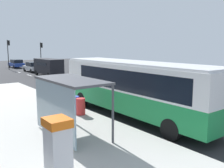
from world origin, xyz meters
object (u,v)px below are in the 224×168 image
white_van (48,66)px  sedan_near (33,67)px  recycling_bin_red (81,106)px  traffic_light_near_side (41,51)px  sedan_far (16,63)px  recycling_bin_blue (75,104)px  bus_shelter (65,93)px  ticket_machine (58,150)px  traffic_light_median (8,50)px  bus (133,86)px

white_van → sedan_near: bearing=89.1°
recycling_bin_red → traffic_light_near_side: (9.70, 30.75, 2.42)m
white_van → sedan_near: size_ratio=1.19×
sedan_far → recycling_bin_blue: size_ratio=4.66×
recycling_bin_blue → bus_shelter: (-2.21, -3.25, 1.44)m
sedan_far → bus_shelter: bearing=-103.1°
sedan_near → sedan_far: same height
ticket_machine → bus_shelter: bus_shelter is taller
recycling_bin_blue → bus_shelter: size_ratio=0.24×
traffic_light_near_side → white_van: bearing=-106.8°
sedan_near → traffic_light_median: traffic_light_median is taller
recycling_bin_red → traffic_light_median: (4.60, 32.35, 2.66)m
sedan_far → recycling_bin_blue: 34.80m
white_van → ticket_machine: white_van is taller
ticket_machine → recycling_bin_blue: ticket_machine is taller
traffic_light_median → bus_shelter: (-6.81, -34.90, -1.22)m
sedan_near → bus_shelter: size_ratio=1.11×
sedan_near → recycling_bin_red: sedan_near is taller
white_van → bus_shelter: size_ratio=1.32×
white_van → bus_shelter: bus_shelter is taller
ticket_machine → traffic_light_near_side: traffic_light_near_side is taller
sedan_near → recycling_bin_blue: size_ratio=4.66×
ticket_machine → traffic_light_median: 39.29m
sedan_near → white_van: bearing=-90.9°
white_van → bus_shelter: bearing=-111.0°
ticket_machine → traffic_light_near_side: size_ratio=0.42×
traffic_light_near_side → bus_shelter: 35.38m
sedan_near → traffic_light_near_side: 6.08m
bus_shelter → sedan_far: bearing=76.9°
traffic_light_near_side → bus_shelter: (-11.92, -33.30, -0.98)m
sedan_near → bus_shelter: 29.99m
white_van → ticket_machine: (-10.51, -25.74, -0.17)m
recycling_bin_red → bus: bearing=-34.5°
recycling_bin_blue → traffic_light_median: size_ratio=0.19×
sedan_near → traffic_light_near_side: size_ratio=0.96×
traffic_light_near_side → traffic_light_median: traffic_light_median is taller
recycling_bin_red → traffic_light_median: 32.78m
traffic_light_median → ticket_machine: bearing=-102.8°
bus_shelter → traffic_light_median: bearing=79.0°
recycling_bin_blue → traffic_light_near_side: bearing=72.1°
bus → traffic_light_near_side: (7.22, 32.46, 1.24)m
white_van → ticket_machine: bearing=-112.2°
ticket_machine → white_van: bearing=67.8°
traffic_light_median → bus: bearing=-93.5°
traffic_light_median → sedan_near: bearing=-73.0°
ticket_machine → bus: bearing=32.5°
recycling_bin_blue → traffic_light_median: (4.60, 31.65, 2.66)m
sedan_far → recycling_bin_blue: (-6.50, -34.19, -0.14)m
bus → recycling_bin_blue: bus is taller
recycling_bin_blue → traffic_light_median: 32.09m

